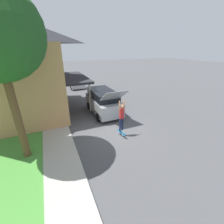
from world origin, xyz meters
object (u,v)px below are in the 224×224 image
suv_parked (103,101)px  car_down_street (76,83)px  skateboarder (122,115)px  skateboard (121,132)px

suv_parked → car_down_street: bearing=92.0°
suv_parked → car_down_street: 10.72m
skateboarder → suv_parked: bearing=86.1°
skateboarder → car_down_street: bearing=90.4°
suv_parked → skateboard: size_ratio=6.59×
car_down_street → skateboarder: 14.85m
suv_parked → car_down_street: (-0.37, 10.70, -0.49)m
car_down_street → skateboard: 14.89m
skateboarder → skateboard: 1.22m
suv_parked → skateboarder: 4.15m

